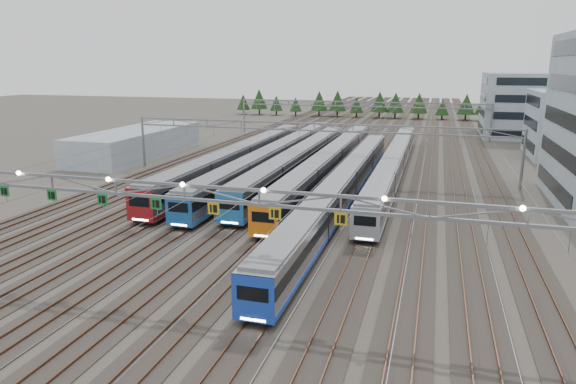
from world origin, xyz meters
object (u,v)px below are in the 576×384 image
(train_c, at_px, (299,161))
(train_f, at_px, (394,162))
(train_d, at_px, (332,160))
(depot_bldg_north, at_px, (535,106))
(gantry_near, at_px, (183,195))
(gantry_far, at_px, (360,108))
(train_a, at_px, (241,158))
(gantry_mid, at_px, (314,133))
(depot_bldg_mid, at_px, (574,125))
(west_shed, at_px, (137,143))
(train_b, at_px, (277,156))
(train_e, at_px, (345,185))

(train_c, distance_m, train_f, 14.08)
(train_d, xyz_separation_m, depot_bldg_north, (35.42, 51.97, 4.93))
(gantry_near, distance_m, gantry_far, 85.12)
(train_f, distance_m, gantry_far, 42.63)
(train_a, xyz_separation_m, gantry_mid, (11.25, 0.37, 4.13))
(depot_bldg_mid, distance_m, west_shed, 77.07)
(gantry_mid, bearing_deg, train_b, 150.98)
(depot_bldg_north, xyz_separation_m, west_shed, (-72.25, -46.12, -4.73))
(train_d, xyz_separation_m, west_shed, (-36.83, 5.85, 0.20))
(gantry_far, bearing_deg, depot_bldg_north, 14.25)
(train_c, height_order, train_f, train_c)
(train_f, relative_size, depot_bldg_mid, 3.99)
(train_a, relative_size, train_d, 0.87)
(train_d, distance_m, train_e, 15.76)
(train_d, bearing_deg, train_c, -151.01)
(gantry_far, xyz_separation_m, depot_bldg_north, (37.67, 9.57, 0.70))
(train_a, relative_size, gantry_mid, 1.00)
(train_f, bearing_deg, gantry_near, -104.33)
(train_a, distance_m, train_b, 6.10)
(gantry_mid, height_order, depot_bldg_north, depot_bldg_north)
(train_f, relative_size, depot_bldg_north, 2.90)
(train_d, relative_size, train_e, 1.00)
(gantry_near, relative_size, depot_bldg_mid, 3.52)
(train_a, bearing_deg, train_d, 12.40)
(train_e, distance_m, gantry_near, 28.88)
(gantry_far, height_order, depot_bldg_north, depot_bldg_north)
(train_b, xyz_separation_m, depot_bldg_north, (44.42, 50.82, 4.95))
(train_a, xyz_separation_m, train_f, (22.50, 4.48, -0.23))
(train_c, bearing_deg, gantry_near, -86.87)
(gantry_near, bearing_deg, train_e, 76.17)
(train_a, relative_size, train_b, 0.86)
(train_d, bearing_deg, train_a, -167.60)
(train_f, height_order, depot_bldg_mid, depot_bldg_mid)
(train_c, bearing_deg, west_shed, 165.53)
(train_b, height_order, train_c, train_c)
(depot_bldg_north, bearing_deg, train_e, -114.75)
(depot_bldg_mid, bearing_deg, gantry_near, -120.39)
(train_c, xyz_separation_m, gantry_mid, (2.25, -0.10, 4.18))
(train_b, relative_size, train_f, 1.02)
(depot_bldg_mid, xyz_separation_m, west_shed, (-74.47, -19.54, -3.45))
(gantry_far, xyz_separation_m, depot_bldg_mid, (39.89, -17.01, -0.58))
(train_d, height_order, gantry_far, gantry_far)
(train_c, bearing_deg, train_d, 28.99)
(gantry_mid, xyz_separation_m, gantry_far, (0.00, 45.00, 0.00))
(gantry_far, bearing_deg, train_f, -74.62)
(train_f, relative_size, gantry_mid, 1.13)
(train_b, bearing_deg, depot_bldg_mid, 27.46)
(train_a, xyz_separation_m, depot_bldg_mid, (51.14, 28.36, 3.55))
(depot_bldg_north, bearing_deg, train_b, -131.16)
(train_b, height_order, train_f, train_b)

